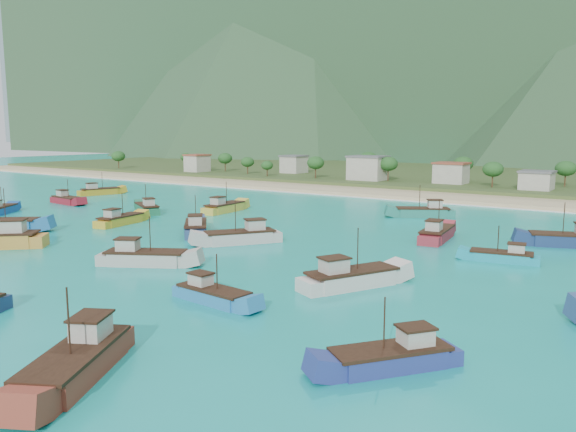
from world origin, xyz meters
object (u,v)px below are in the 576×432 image
Objects in this scene: boat_9 at (212,296)px; boat_26 at (503,258)px; boat_7 at (0,226)px; boat_15 at (144,259)px; boat_6 at (437,235)px; boat_0 at (242,238)px; boat_1 at (78,364)px; boat_21 at (393,360)px; boat_27 at (350,280)px; boat_4 at (120,221)px; boat_18 at (147,209)px; boat_3 at (0,211)px; boat_5 at (196,229)px; boat_14 at (224,208)px; boat_13 at (424,213)px; boat_22 at (67,201)px; boat_19 at (100,192)px; boat_24 at (569,241)px.

boat_9 is 36.82m from boat_26.
boat_7 is 1.11× the size of boat_15.
boat_6 reaches higher than boat_9.
boat_0 is 39.97m from boat_7.
boat_21 is (16.12, 12.67, -0.21)m from boat_1.
boat_26 is 0.75× the size of boat_27.
boat_1 is 61.72m from boat_4.
boat_27 is (-9.74, -20.53, 0.30)m from boat_26.
boat_1 is 1.10× the size of boat_18.
boat_1 is 0.95× the size of boat_7.
boat_3 is 0.93× the size of boat_5.
boat_5 is 23.84m from boat_14.
boat_7 is at bearing -132.84° from boat_4.
boat_5 reaches higher than boat_9.
boat_13 reaches higher than boat_15.
boat_5 reaches higher than boat_22.
boat_6 is at bearing 10.14° from boat_19.
boat_4 is 16.70m from boat_5.
boat_21 is (13.56, -45.24, -0.17)m from boat_6.
boat_13 is at bearing 108.88° from boat_6.
boat_13 is 36.30m from boat_26.
boat_14 is at bearing 84.43° from boat_13.
boat_3 is 29.53m from boat_4.
boat_4 is (29.11, 5.00, 0.03)m from boat_3.
boat_18 is at bearing 14.07° from boat_0.
boat_5 is 36.63m from boat_27.
boat_6 is at bearing -36.34° from boat_21.
boat_18 is 68.19m from boat_26.
boat_26 is (17.79, 32.24, -0.04)m from boat_9.
boat_21 is at bearing 83.26° from boat_9.
boat_18 is (2.47, 27.77, -0.24)m from boat_7.
boat_13 is at bearing 23.73° from boat_19.
boat_0 is at bearing -81.42° from boat_18.
boat_7 reaches higher than boat_21.
boat_22 is at bearing 14.43° from boat_21.
boat_4 is 0.85× the size of boat_7.
boat_22 is at bearing -179.09° from boat_7.
boat_3 is 21.78m from boat_7.
boat_7 is 53.43m from boat_9.
boat_24 is (39.46, 40.70, 0.05)m from boat_15.
boat_7 is 84.88m from boat_24.
boat_1 is at bearing 26.88° from boat_7.
boat_24 reaches higher than boat_9.
boat_21 is at bearing 156.77° from boat_24.
boat_13 is 81.68m from boat_19.
boat_24 is 1.35× the size of boat_26.
boat_24 is at bearing -113.35° from boat_0.
boat_6 is 0.98× the size of boat_27.
boat_24 is at bearing 158.99° from boat_9.
boat_18 is (21.64, 17.44, 0.07)m from boat_3.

